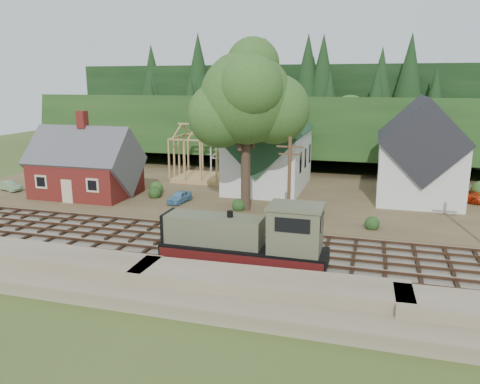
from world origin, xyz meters
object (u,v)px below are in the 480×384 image
(car_green, at_px, (9,186))
(car_red, at_px, (465,194))
(car_blue, at_px, (180,197))
(locomotive, at_px, (249,240))
(patio_set, at_px, (43,178))

(car_green, relative_size, car_red, 0.70)
(car_blue, xyz_separation_m, car_green, (-20.51, -0.45, -0.03))
(car_green, bearing_deg, car_blue, -71.28)
(locomotive, xyz_separation_m, car_green, (-31.55, 13.37, -1.15))
(locomotive, bearing_deg, car_red, 53.27)
(locomotive, relative_size, car_blue, 3.25)
(locomotive, bearing_deg, car_blue, 128.63)
(patio_set, bearing_deg, locomotive, -25.24)
(car_green, height_order, car_red, car_red)
(locomotive, height_order, patio_set, locomotive)
(car_green, bearing_deg, locomotive, -95.49)
(car_blue, distance_m, car_green, 20.51)
(car_green, xyz_separation_m, patio_set, (5.60, -1.14, 1.40))
(car_green, distance_m, patio_set, 5.88)
(locomotive, distance_m, patio_set, 28.69)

